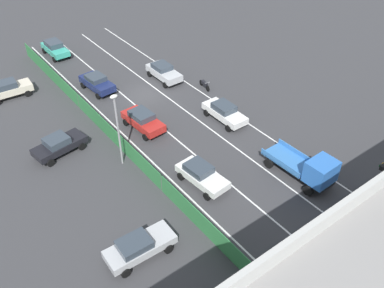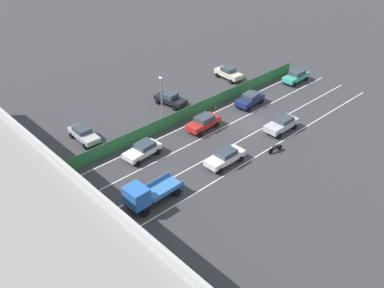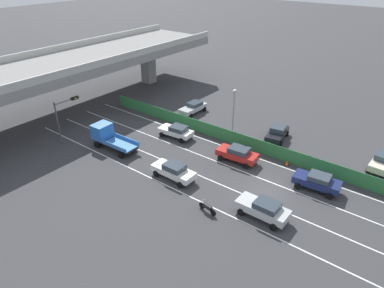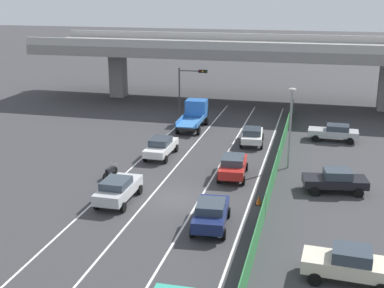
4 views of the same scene
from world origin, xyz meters
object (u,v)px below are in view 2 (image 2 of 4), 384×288
parked_sedan_dark (170,99)px  traffic_light (107,210)px  car_sedan_silver (282,124)px  motorcycle (275,148)px  parked_wagon_silver (84,134)px  car_hatchback_white (143,150)px  car_taxi_teal (296,76)px  traffic_cone (215,107)px  street_lamp (161,96)px  car_sedan_red (203,122)px  flatbed_truck_blue (144,195)px  car_sedan_navy (250,99)px  car_sedan_white (225,157)px  parked_sedan_cream (228,73)px

parked_sedan_dark → traffic_light: bearing=128.3°
car_sedan_silver → motorcycle: size_ratio=2.30×
traffic_light → parked_wagon_silver: bearing=-23.6°
traffic_light → car_sedan_silver: bearing=-86.3°
car_hatchback_white → car_taxi_teal: car_taxi_teal is taller
traffic_cone → street_lamp: bearing=80.0°
car_sedan_silver → parked_wagon_silver: car_sedan_silver is taller
car_sedan_red → street_lamp: size_ratio=0.71×
car_sedan_silver → parked_sedan_dark: 14.84m
car_taxi_teal → parked_sedan_dark: size_ratio=0.98×
car_hatchback_white → parked_sedan_dark: size_ratio=0.97×
car_sedan_red → flatbed_truck_blue: size_ratio=0.79×
car_sedan_red → car_sedan_navy: (0.16, -8.59, -0.01)m
car_sedan_navy → parked_sedan_dark: 10.33m
traffic_light → car_taxi_teal: bearing=-77.2°
parked_sedan_dark → street_lamp: street_lamp is taller
car_sedan_navy → motorcycle: (-9.00, 6.25, -0.46)m
street_lamp → parked_wagon_silver: bearing=67.3°
traffic_light → car_sedan_red: bearing=-66.2°
car_hatchback_white → car_sedan_navy: (-0.09, -17.34, 0.04)m
parked_sedan_dark → parked_wagon_silver: 12.80m
car_hatchback_white → car_sedan_white: (-6.91, -5.42, 0.03)m
parked_sedan_cream → parked_wagon_silver: (-0.31, 24.31, -0.07)m
flatbed_truck_blue → parked_sedan_dark: (13.61, -14.70, -0.44)m
flatbed_truck_blue → motorcycle: bearing=-99.2°
car_sedan_white → traffic_cone: 12.13m
car_sedan_white → car_hatchback_white: bearing=38.1°
car_taxi_teal → parked_sedan_dark: 19.13m
car_hatchback_white → car_sedan_silver: car_sedan_silver is taller
car_hatchback_white → car_sedan_white: car_sedan_white is taller
car_sedan_white → flatbed_truck_blue: 10.24m
car_sedan_red → car_sedan_navy: size_ratio=1.02×
parked_wagon_silver → traffic_cone: 17.01m
car_hatchback_white → motorcycle: bearing=-129.4°
parked_sedan_cream → traffic_light: traffic_light is taller
car_sedan_white → traffic_light: size_ratio=0.89×
car_sedan_red → parked_sedan_dark: bearing=-9.0°
flatbed_truck_blue → parked_sedan_dark: flatbed_truck_blue is taller
car_sedan_silver → car_taxi_teal: car_taxi_teal is taller
car_hatchback_white → car_taxi_teal: (0.14, -27.72, 0.06)m
car_hatchback_white → parked_sedan_cream: parked_sedan_cream is taller
car_sedan_red → parked_sedan_cream: 14.85m
parked_wagon_silver → street_lamp: bearing=-112.7°
car_sedan_navy → traffic_cone: car_sedan_navy is taller
car_taxi_teal → street_lamp: 22.51m
parked_sedan_cream → motorcycle: bearing=148.1°
traffic_light → street_lamp: 19.49m
car_hatchback_white → parked_wagon_silver: car_hatchback_white is taller
car_sedan_navy → parked_wagon_silver: size_ratio=0.98×
car_hatchback_white → traffic_light: bearing=130.8°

